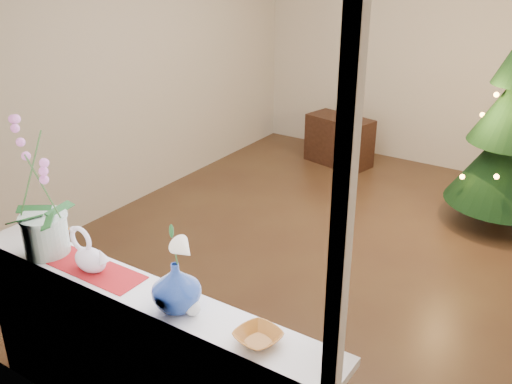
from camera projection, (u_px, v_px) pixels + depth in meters
ground at (341, 251)px, 4.94m from camera, size 5.00×5.00×0.00m
wall_back at (447, 51)px, 6.31m from camera, size 4.50×0.10×2.70m
wall_front at (110, 220)px, 2.49m from camera, size 4.50×0.10×2.70m
wall_left at (139, 66)px, 5.53m from camera, size 0.10×5.00×2.70m
window_apron at (135, 377)px, 2.89m from camera, size 2.20×0.08×0.88m
windowsill at (140, 292)px, 2.77m from camera, size 2.20×0.26×0.04m
window_frame at (107, 142)px, 2.37m from camera, size 2.22×0.06×1.60m
runner at (86, 266)px, 2.95m from camera, size 0.70×0.20×0.01m
orchid_pot at (38, 190)px, 2.93m from camera, size 0.33×0.33×0.75m
swan at (89, 251)px, 2.87m from camera, size 0.27×0.13×0.22m
blue_vase at (176, 283)px, 2.56m from camera, size 0.26×0.26×0.27m
lily at (173, 237)px, 2.47m from camera, size 0.15×0.09×0.20m
paperweight at (193, 307)px, 2.56m from camera, size 0.10×0.10×0.08m
amber_dish at (258, 338)px, 2.39m from camera, size 0.19×0.19×0.04m
side_table at (339, 141)px, 6.79m from camera, size 0.83×0.54×0.57m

